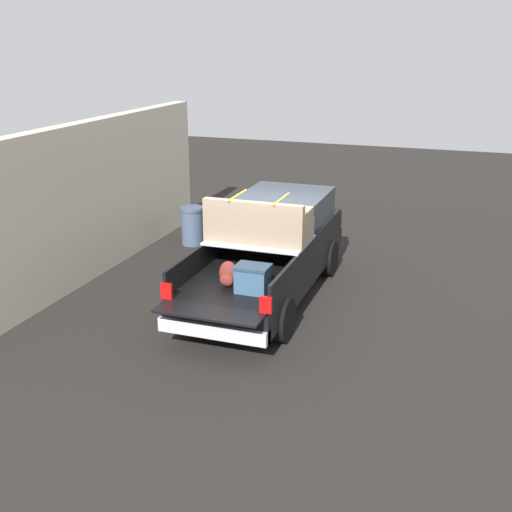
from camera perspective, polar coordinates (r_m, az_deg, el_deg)
ground_plane at (r=13.17m, az=0.87°, el=-3.73°), size 40.00×40.00×0.00m
pickup_truck at (r=13.17m, az=1.44°, el=0.79°), size 6.05×2.06×2.23m
building_facade at (r=14.63m, az=-14.27°, el=4.99°), size 9.14×0.36×3.39m
trash_can at (r=16.48m, az=-5.70°, el=2.71°), size 0.60×0.60×0.98m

